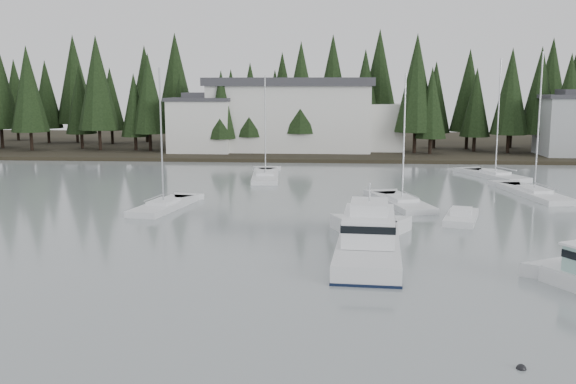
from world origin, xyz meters
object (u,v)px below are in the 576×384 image
Objects in this scene: cabin_cruiser_center at (368,244)px; sailboat_4 at (534,195)px; harbor_inn at (303,116)px; sailboat_8 at (266,178)px; sailboat_3 at (164,208)px; house_west at (201,124)px; sailboat_1 at (495,177)px; sailboat_6 at (402,205)px; runabout_1 at (461,219)px.

cabin_cruiser_center is 28.39m from sailboat_4.
cabin_cruiser_center is at bearing 134.35° from sailboat_4.
harbor_inn is 27.76m from sailboat_8.
sailboat_8 is (-9.84, 32.84, -0.72)m from cabin_cruiser_center.
house_west is at bearing 18.33° from sailboat_3.
sailboat_3 is 1.03× the size of sailboat_8.
sailboat_4 is (0.68, -12.19, -0.01)m from sailboat_1.
sailboat_4 is at bearing -57.36° from harbor_inn.
house_west is at bearing 39.28° from sailboat_4.
harbor_inn is (15.04, 3.34, 1.12)m from house_west.
sailboat_8 reaches higher than house_west.
sailboat_6 is (-12.87, -5.81, -0.01)m from sailboat_4.
harbor_inn is 2.13× the size of sailboat_4.
harbor_inn is at bearing 20.99° from sailboat_1.
runabout_1 is at bearing -73.47° from harbor_inn.
sailboat_4 reaches higher than sailboat_1.
sailboat_4 is 1.17× the size of sailboat_6.
cabin_cruiser_center is 1.03× the size of sailboat_6.
cabin_cruiser_center is at bearing -68.72° from house_west.
house_west is 0.78× the size of sailboat_3.
sailboat_1 reaches higher than sailboat_3.
sailboat_4 reaches higher than sailboat_6.
harbor_inn reaches higher than cabin_cruiser_center.
runabout_1 is (7.57, 10.85, -0.64)m from cabin_cruiser_center.
sailboat_6 is at bearing -8.30° from cabin_cruiser_center.
sailboat_1 is at bearing -3.02° from runabout_1.
sailboat_3 reaches higher than runabout_1.
sailboat_3 is at bearing 83.81° from sailboat_6.
harbor_inn is 34.13m from sailboat_1.
sailboat_4 reaches higher than sailboat_8.
sailboat_4 is at bearing -31.85° from cabin_cruiser_center.
harbor_inn is at bearing -0.83° from sailboat_3.
harbor_inn is 44.12m from sailboat_4.
house_west is 0.78× the size of cabin_cruiser_center.
house_west is 43.77m from sailboat_1.
sailboat_3 is at bearing -101.62° from harbor_inn.
sailboat_6 is at bearing -143.90° from sailboat_8.
cabin_cruiser_center is 34.29m from sailboat_8.
sailboat_3 is at bearing 95.41° from sailboat_4.
sailboat_6 is at bearing 123.96° from sailboat_1.
house_west is 0.32× the size of harbor_inn.
sailboat_3 is 1.03× the size of sailboat_6.
harbor_inn is 44.35m from sailboat_6.
sailboat_4 reaches higher than cabin_cruiser_center.
sailboat_3 reaches higher than sailboat_6.
cabin_cruiser_center is 2.07× the size of runabout_1.
cabin_cruiser_center is at bearing 133.70° from sailboat_1.
sailboat_1 is at bearing -49.24° from sailboat_6.
cabin_cruiser_center is 1.03× the size of sailboat_8.
sailboat_1 is 1.16× the size of sailboat_8.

